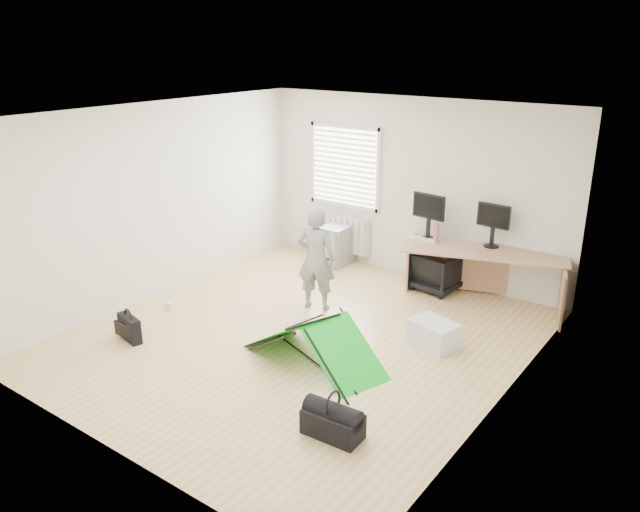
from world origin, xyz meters
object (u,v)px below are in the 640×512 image
Objects in this scene: office_chair at (437,271)px; duffel_bag at (333,424)px; filing_cabinet at (336,245)px; laptop_bag at (130,328)px; thermos at (436,233)px; kite at (314,342)px; monitor_right at (493,231)px; desk at (481,276)px; person at (316,259)px; storage_crate at (434,334)px; monitor_left at (428,223)px.

office_chair reaches higher than duffel_bag.
filing_cabinet is at bearing 121.70° from duffel_bag.
filing_cabinet is at bearing 95.96° from laptop_bag.
thermos is at bearing 99.82° from duffel_bag.
duffel_bag is (3.11, -0.13, -0.03)m from laptop_bag.
office_chair is at bearing 106.74° from kite.
monitor_right is at bearing -158.58° from office_chair.
person is at bearing -156.46° from desk.
filing_cabinet is at bearing 5.91° from office_chair.
desk is at bearing -91.03° from monitor_right.
monitor_right reaches higher than filing_cabinet.
monitor_right is 0.29× the size of kite.
desk is at bearing 92.66° from storage_crate.
office_chair is at bearing -4.24° from filing_cabinet.
duffel_bag is (1.84, -2.24, -0.59)m from person.
office_chair is (-0.68, 0.03, -0.08)m from desk.
duffel_bag is at bearing -88.72° from storage_crate.
monitor_right is at bearing 88.84° from duffel_bag.
office_chair is at bearing 99.41° from duffel_bag.
monitor_left is 0.80× the size of office_chair.
office_chair is at bearing -143.64° from person.
duffel_bag is at bearing 109.34° from office_chair.
storage_crate is (0.92, -1.58, -0.84)m from monitor_left.
laptop_bag is at bearing 175.03° from duffel_bag.
monitor_right is at bearing 65.49° from desk.
kite is (0.01, -2.76, -0.74)m from monitor_left.
monitor_right is 0.86× the size of storage_crate.
person reaches higher than storage_crate.
filing_cabinet is 2.32× the size of thermos.
storage_crate is at bearing -63.39° from thermos.
office_chair reaches higher than storage_crate.
laptop_bag is at bearing -122.66° from thermos.
kite is at bearing 94.13° from office_chair.
monitor_left reaches higher than storage_crate.
monitor_right is 0.77m from thermos.
thermos is at bearing -144.78° from person.
monitor_left is 2.02m from storage_crate.
laptop_bag is at bearing -112.55° from monitor_left.
laptop_bag is at bearing -147.46° from desk.
monitor_left is at bearing 17.97° from office_chair.
monitor_right reaches higher than laptop_bag.
monitor_right is (0.02, 0.21, 0.60)m from desk.
monitor_right is at bearing 0.19° from filing_cabinet.
office_chair is 1.79m from storage_crate.
duffel_bag is (0.80, -3.79, -0.17)m from office_chair.
office_chair is at bearing -160.46° from monitor_right.
thermos is 0.61m from office_chair.
filing_cabinet is 0.39× the size of kite.
filing_cabinet is 4.65m from duffel_bag.
monitor_left reaches higher than duffel_bag.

